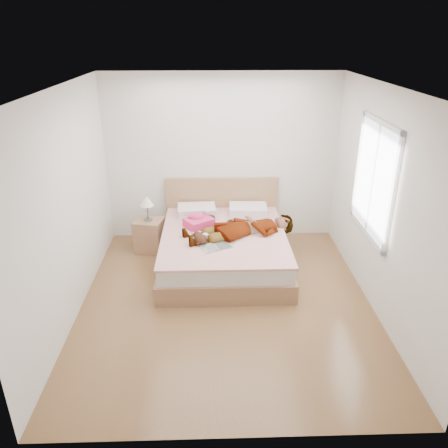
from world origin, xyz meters
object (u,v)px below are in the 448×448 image
(nightstand, at_px, (149,233))
(bed, at_px, (224,245))
(magazine, at_px, (217,246))
(plush_toy, at_px, (200,238))
(woman, at_px, (242,225))
(towel, at_px, (198,221))
(phone, at_px, (206,210))
(coffee_mug, at_px, (206,237))

(nightstand, bearing_deg, bed, -20.92)
(nightstand, bearing_deg, magazine, -42.39)
(plush_toy, bearing_deg, magazine, -26.76)
(woman, height_order, magazine, woman)
(bed, bearing_deg, magazine, -102.30)
(towel, bearing_deg, magazine, -69.29)
(towel, distance_m, nightstand, 0.86)
(woman, distance_m, phone, 0.64)
(magazine, distance_m, nightstand, 1.40)
(woman, xyz_separation_m, phone, (-0.50, 0.40, 0.07))
(bed, distance_m, coffee_mug, 0.48)
(bed, relative_size, coffee_mug, 17.04)
(magazine, bearing_deg, towel, 110.71)
(bed, bearing_deg, phone, 126.11)
(phone, xyz_separation_m, bed, (0.24, -0.33, -0.42))
(woman, relative_size, magazine, 3.55)
(coffee_mug, bearing_deg, nightstand, 140.59)
(woman, bearing_deg, nightstand, -129.60)
(phone, relative_size, magazine, 0.21)
(plush_toy, height_order, nightstand, nightstand)
(nightstand, bearing_deg, phone, -6.27)
(magazine, relative_size, nightstand, 0.53)
(plush_toy, bearing_deg, nightstand, 134.17)
(phone, xyz_separation_m, coffee_mug, (-0.01, -0.62, -0.14))
(phone, distance_m, bed, 0.59)
(bed, distance_m, nightstand, 1.21)
(towel, distance_m, magazine, 0.73)
(magazine, bearing_deg, bed, 77.70)
(coffee_mug, bearing_deg, woman, 23.30)
(phone, xyz_separation_m, plush_toy, (-0.09, -0.72, -0.11))
(towel, distance_m, plush_toy, 0.56)
(phone, relative_size, towel, 0.20)
(magazine, height_order, plush_toy, plush_toy)
(coffee_mug, distance_m, plush_toy, 0.13)
(woman, bearing_deg, plush_toy, -81.50)
(phone, distance_m, coffee_mug, 0.64)
(towel, height_order, magazine, towel)
(phone, distance_m, magazine, 0.86)
(magazine, xyz_separation_m, coffee_mug, (-0.15, 0.21, 0.04))
(woman, relative_size, nightstand, 1.87)
(towel, bearing_deg, phone, 51.95)
(phone, height_order, nightstand, nightstand)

